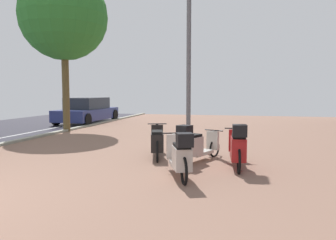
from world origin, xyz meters
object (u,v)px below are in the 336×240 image
at_px(scooter_far, 238,147).
at_px(parked_car_far, 88,111).
at_px(scooter_near, 157,142).
at_px(scooter_mid, 195,145).
at_px(lamp_post, 189,29).
at_px(scooter_extra, 180,156).
at_px(street_tree, 64,17).

bearing_deg(scooter_far, parked_car_far, 132.20).
xyz_separation_m(scooter_near, scooter_mid, (1.02, -0.34, 0.03)).
height_order(scooter_far, lamp_post, lamp_post).
height_order(scooter_near, scooter_extra, scooter_extra).
bearing_deg(scooter_extra, scooter_near, 117.75).
xyz_separation_m(scooter_far, lamp_post, (-1.56, 2.88, 3.14)).
height_order(scooter_extra, street_tree, street_tree).
height_order(scooter_mid, street_tree, street_tree).
height_order(scooter_mid, scooter_far, scooter_far).
distance_m(scooter_far, street_tree, 9.88).
height_order(scooter_near, scooter_mid, scooter_mid).
distance_m(scooter_extra, lamp_post, 5.09).
xyz_separation_m(scooter_extra, lamp_post, (-0.50, 3.95, 3.17)).
distance_m(scooter_mid, scooter_extra, 1.42).
relative_size(scooter_extra, parked_car_far, 0.37).
relative_size(scooter_far, scooter_extra, 1.12).
xyz_separation_m(scooter_extra, street_tree, (-6.13, 6.29, 4.34)).
distance_m(scooter_near, parked_car_far, 10.35).
bearing_deg(scooter_near, scooter_far, -19.09).
bearing_deg(scooter_near, street_tree, 138.99).
xyz_separation_m(scooter_mid, parked_car_far, (-7.18, 8.65, 0.22)).
height_order(parked_car_far, lamp_post, lamp_post).
bearing_deg(scooter_mid, parked_car_far, 129.72).
bearing_deg(street_tree, parked_car_far, 104.27).
xyz_separation_m(parked_car_far, lamp_post, (6.59, -6.11, 2.96)).
relative_size(scooter_mid, scooter_extra, 0.98).
xyz_separation_m(scooter_mid, scooter_far, (0.97, -0.35, 0.04)).
bearing_deg(scooter_extra, scooter_far, 45.07).
xyz_separation_m(scooter_far, parked_car_far, (-8.16, 9.00, 0.18)).
distance_m(scooter_far, parked_car_far, 12.15).
xyz_separation_m(scooter_near, street_tree, (-5.21, 4.53, 4.38)).
distance_m(scooter_near, scooter_mid, 1.07).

